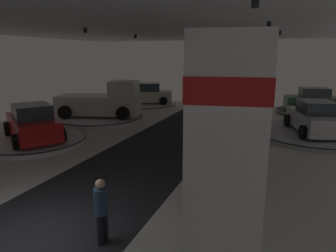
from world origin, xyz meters
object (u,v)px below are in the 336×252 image
pickup_truck_far_left (104,102)px  display_platform_far_right (313,134)px  display_car_deep_right (315,101)px  display_car_far_right (315,118)px  display_platform_deep_right (314,112)px  display_car_mid_left (33,123)px  display_platform_far_left (100,118)px  display_platform_mid_left (35,141)px  visitor_walking_near (101,207)px  display_car_deep_left (147,94)px  brand_sign_pylon (223,191)px  display_platform_deep_left (147,104)px

pickup_truck_far_left → display_platform_far_right: bearing=3.0°
display_car_deep_right → display_car_far_right: size_ratio=0.98×
display_car_deep_right → display_platform_deep_right: bearing=9.3°
display_car_mid_left → display_platform_deep_right: display_car_mid_left is taller
display_platform_far_left → display_platform_mid_left: bearing=-89.2°
display_platform_mid_left → visitor_walking_near: visitor_walking_near is taller
display_car_deep_left → display_platform_mid_left: 12.35m
brand_sign_pylon → display_platform_deep_right: size_ratio=0.85×
display_platform_mid_left → display_platform_deep_right: bearing=45.1°
display_platform_deep_left → display_platform_mid_left: (-0.32, -12.31, 0.03)m
display_car_mid_left → display_car_far_right: (12.81, 6.51, -0.06)m
display_platform_mid_left → pickup_truck_far_left: (0.23, 5.87, 1.10)m
display_car_deep_right → display_platform_far_right: 7.04m
pickup_truck_far_left → display_platform_far_right: size_ratio=0.94×
display_platform_deep_left → display_car_mid_left: bearing=-91.4°
display_car_deep_left → display_platform_far_right: display_car_deep_left is taller
brand_sign_pylon → display_platform_deep_left: bearing=118.0°
visitor_walking_near → display_platform_deep_left: bearing=112.0°
display_platform_far_right → display_platform_deep_right: bearing=85.1°
brand_sign_pylon → display_car_far_right: bearing=80.0°
display_car_deep_left → display_platform_far_left: display_car_deep_left is taller
display_platform_deep_right → display_car_far_right: display_car_far_right is taller
brand_sign_pylon → display_car_far_right: 13.61m
brand_sign_pylon → display_car_deep_left: (-10.13, 19.16, -1.37)m
display_car_deep_left → display_platform_far_right: (12.48, -5.79, -0.87)m
display_platform_mid_left → display_platform_far_left: bearing=90.8°
brand_sign_pylon → display_platform_deep_right: (2.94, 20.33, -2.24)m
display_car_deep_left → pickup_truck_far_left: bearing=-91.1°
display_car_far_right → display_platform_deep_right: bearing=85.2°
display_platform_far_left → pickup_truck_far_left: size_ratio=1.00×
display_platform_deep_left → display_car_deep_right: size_ratio=1.12×
display_platform_far_left → display_platform_far_right: bearing=3.3°
display_car_mid_left → display_platform_far_right: size_ratio=0.74×
pickup_truck_far_left → visitor_walking_near: 13.62m
display_platform_mid_left → display_platform_deep_left: bearing=88.5°
display_car_deep_right → display_platform_far_right: bearing=-94.7°
pickup_truck_far_left → visitor_walking_near: (7.32, -11.48, -0.36)m
display_car_deep_right → pickup_truck_far_left: bearing=-149.9°
display_platform_far_left → visitor_walking_near: bearing=-56.2°
display_car_deep_right → pickup_truck_far_left: 15.22m
display_car_mid_left → display_car_far_right: 14.37m
display_car_deep_right → display_car_deep_left: bearing=-174.9°
display_platform_deep_left → display_platform_far_right: display_platform_deep_left is taller
display_car_deep_left → display_platform_mid_left: (-0.35, -12.32, -0.84)m
display_platform_deep_right → display_car_far_right: 7.08m
brand_sign_pylon → display_platform_far_left: 16.60m
display_car_deep_right → display_platform_far_left: 15.55m
display_platform_deep_left → display_platform_deep_right: display_platform_deep_left is taller
display_platform_deep_left → display_platform_mid_left: size_ratio=1.02×
display_car_mid_left → display_platform_deep_right: 19.05m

